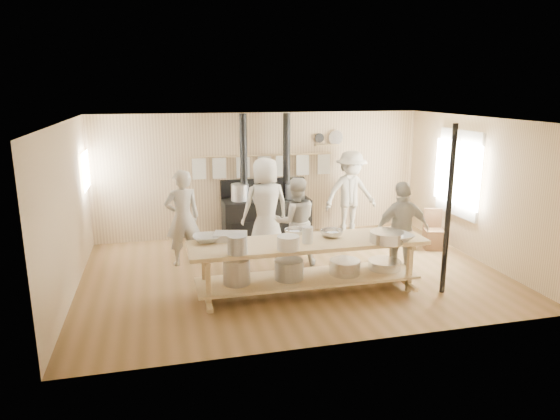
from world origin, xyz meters
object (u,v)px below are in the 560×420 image
(cook_right, at_px, (402,231))
(cook_by_window, at_px, (351,193))
(prep_table, at_px, (307,262))
(cook_center, at_px, (265,206))
(cook_left, at_px, (295,222))
(roasting_pan, at_px, (230,236))
(cook_far_left, at_px, (183,218))
(chair, at_px, (433,237))
(stove, at_px, (266,214))

(cook_right, height_order, cook_by_window, cook_by_window)
(prep_table, relative_size, cook_center, 1.95)
(cook_left, relative_size, roasting_pan, 3.25)
(cook_center, distance_m, roasting_pan, 1.95)
(cook_far_left, bearing_deg, chair, 164.03)
(prep_table, xyz_separation_m, cook_center, (-0.21, 2.05, 0.40))
(prep_table, relative_size, cook_far_left, 2.09)
(stove, height_order, roasting_pan, stove)
(cook_far_left, bearing_deg, cook_left, 152.75)
(cook_center, xyz_separation_m, roasting_pan, (-0.92, -1.72, -0.02))
(cook_left, relative_size, cook_right, 0.97)
(stove, distance_m, cook_far_left, 2.17)
(roasting_pan, bearing_deg, cook_left, 37.03)
(stove, height_order, cook_right, stove)
(prep_table, bearing_deg, cook_by_window, 57.47)
(prep_table, distance_m, cook_left, 1.35)
(cook_far_left, bearing_deg, roasting_pan, 100.42)
(cook_right, height_order, chair, cook_right)
(stove, height_order, cook_by_window, stove)
(prep_table, distance_m, cook_right, 1.71)
(cook_far_left, bearing_deg, prep_table, 121.43)
(cook_left, distance_m, chair, 2.96)
(cook_center, distance_m, cook_right, 2.63)
(cook_by_window, bearing_deg, chair, -51.29)
(cook_far_left, distance_m, roasting_pan, 1.61)
(cook_right, bearing_deg, cook_left, -36.66)
(cook_by_window, bearing_deg, stove, 169.75)
(prep_table, distance_m, cook_far_left, 2.55)
(stove, distance_m, prep_table, 3.02)
(stove, height_order, prep_table, stove)
(cook_far_left, bearing_deg, stove, -158.42)
(cook_far_left, xyz_separation_m, cook_right, (3.43, -1.59, -0.04))
(stove, distance_m, cook_center, 1.07)
(cook_center, bearing_deg, cook_far_left, 0.13)
(stove, relative_size, cook_by_window, 1.43)
(cook_right, bearing_deg, cook_by_window, -93.73)
(cook_left, xyz_separation_m, roasting_pan, (-1.30, -0.98, 0.11))
(prep_table, bearing_deg, cook_right, 7.44)
(stove, bearing_deg, roasting_pan, -112.79)
(prep_table, bearing_deg, cook_center, 95.79)
(stove, xyz_separation_m, roasting_pan, (-1.13, -2.69, 0.38))
(cook_left, bearing_deg, cook_far_left, -11.63)
(cook_far_left, relative_size, cook_left, 1.08)
(cook_right, xyz_separation_m, roasting_pan, (-2.79, 0.11, 0.08))
(cook_left, height_order, cook_by_window, cook_by_window)
(chair, bearing_deg, prep_table, -137.16)
(cook_far_left, relative_size, cook_right, 1.05)
(cook_center, relative_size, chair, 2.37)
(stove, bearing_deg, cook_by_window, -5.27)
(chair, bearing_deg, roasting_pan, -147.74)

